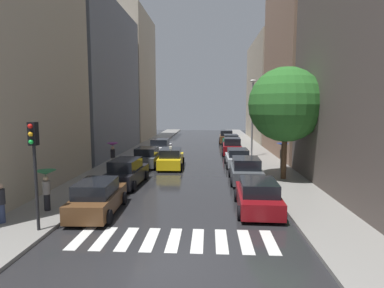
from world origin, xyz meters
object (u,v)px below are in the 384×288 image
parked_car_right_second (246,171)px  parked_car_right_fifth (231,142)px  taxi_midroad (171,159)px  pedestrian_far_side (282,151)px  parked_car_left_nearest (98,198)px  pedestrian_near_tree (1,202)px  parked_car_right_third (238,158)px  pedestrian_by_kerb (46,182)px  parked_car_left_second (127,173)px  street_tree_right (286,105)px  parked_car_left_third (147,157)px  parked_car_left_fourth (161,148)px  parked_car_right_fourth (232,147)px  pedestrian_foreground (113,150)px  parked_car_right_sixth (226,137)px  lamp_post_right (253,113)px  parked_car_right_nearest (258,196)px  traffic_light_left_corner (34,152)px

parked_car_right_second → parked_car_right_fifth: 17.75m
taxi_midroad → pedestrian_far_side: 9.05m
parked_car_left_nearest → pedestrian_near_tree: pedestrian_near_tree is taller
parked_car_right_third → pedestrian_by_kerb: pedestrian_by_kerb is taller
parked_car_left_second → pedestrian_by_kerb: size_ratio=2.43×
pedestrian_near_tree → pedestrian_far_side: pedestrian_far_side is taller
pedestrian_far_side → street_tree_right: bearing=83.6°
parked_car_left_third → parked_car_right_third: size_ratio=1.00×
taxi_midroad → parked_car_left_fourth: bearing=14.1°
parked_car_right_second → parked_car_right_fourth: (-0.02, 12.40, 0.05)m
parked_car_left_second → pedestrian_far_side: 12.37m
parked_car_left_third → parked_car_right_third: parked_car_left_third is taller
pedestrian_foreground → street_tree_right: bearing=-83.9°
parked_car_left_nearest → taxi_midroad: taxi_midroad is taller
parked_car_right_fourth → taxi_midroad: 9.44m
taxi_midroad → pedestrian_by_kerb: 12.53m
parked_car_right_second → pedestrian_far_side: 5.37m
parked_car_right_sixth → parked_car_right_fifth: bearing=-175.3°
parked_car_left_fourth → pedestrian_near_tree: size_ratio=2.50×
lamp_post_right → parked_car_right_fifth: bearing=101.7°
pedestrian_near_tree → pedestrian_foreground: bearing=-43.5°
parked_car_left_fourth → pedestrian_foreground: pedestrian_foreground is taller
parked_car_right_nearest → parked_car_right_second: size_ratio=1.01×
parked_car_left_second → parked_car_right_third: size_ratio=1.11×
parked_car_left_third → traffic_light_left_corner: 14.87m
parked_car_left_nearest → parked_car_right_fifth: (7.92, 24.50, 0.04)m
taxi_midroad → parked_car_left_second: bearing=158.6°
parked_car_left_fourth → parked_car_right_fifth: parked_car_left_fourth is taller
pedestrian_foreground → pedestrian_far_side: pedestrian_foreground is taller
pedestrian_by_kerb → pedestrian_far_side: bearing=-88.4°
parked_car_left_nearest → taxi_midroad: bearing=-12.4°
street_tree_right → traffic_light_left_corner: 15.52m
parked_car_right_third → parked_car_right_fourth: parked_car_right_fourth is taller
parked_car_right_fourth → traffic_light_left_corner: size_ratio=1.02×
taxi_midroad → parked_car_right_nearest: bearing=-154.3°
pedestrian_foreground → street_tree_right: street_tree_right is taller
parked_car_left_fourth → parked_car_right_third: 9.59m
parked_car_left_third → street_tree_right: size_ratio=0.56×
pedestrian_by_kerb → traffic_light_left_corner: 3.10m
traffic_light_left_corner → parked_car_right_nearest: bearing=20.1°
parked_car_right_fifth → pedestrian_by_kerb: bearing=157.1°
parked_car_right_nearest → pedestrian_by_kerb: size_ratio=2.26×
traffic_light_left_corner → lamp_post_right: bearing=60.6°
parked_car_left_fourth → street_tree_right: 15.64m
pedestrian_by_kerb → parked_car_right_fifth: bearing=-60.4°
parked_car_right_fifth → pedestrian_by_kerb: 26.69m
taxi_midroad → parked_car_right_fourth: bearing=-38.2°
parked_car_left_third → parked_car_right_nearest: 13.58m
parked_car_left_fourth → parked_car_right_fifth: (7.76, 6.16, -0.01)m
lamp_post_right → parked_car_left_nearest: bearing=-119.2°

